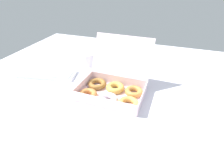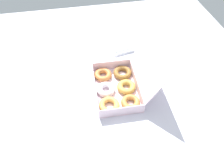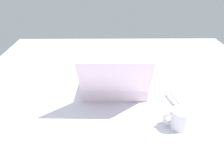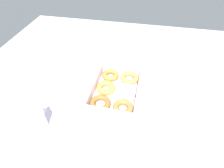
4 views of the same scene
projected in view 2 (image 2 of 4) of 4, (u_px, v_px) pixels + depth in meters
ground_plane at (112, 85)px, 122.70cm from camera, size 180.00×180.00×2.00cm
donut_box at (119, 86)px, 116.66cm from camera, size 35.47×34.41×26.57cm
keyboard at (114, 37)px, 149.72cm from camera, size 37.71×20.46×2.20cm
coffee_mug at (155, 47)px, 137.50cm from camera, size 12.28×8.77×8.50cm
paper_napkin at (71, 74)px, 127.07cm from camera, size 11.48×9.94×0.15cm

